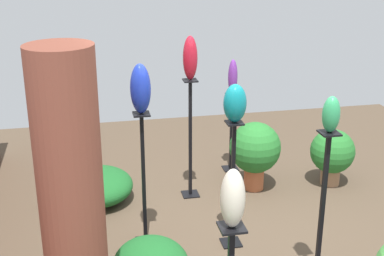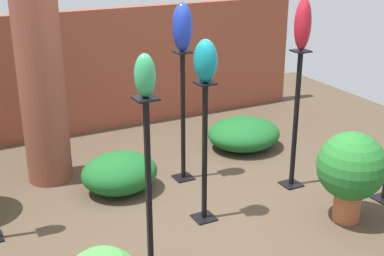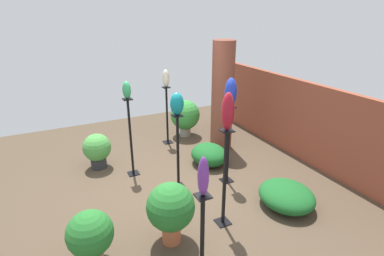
% 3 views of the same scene
% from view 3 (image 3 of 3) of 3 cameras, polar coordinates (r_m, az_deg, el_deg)
% --- Properties ---
extents(ground_plane, '(8.00, 8.00, 0.00)m').
position_cam_3_polar(ground_plane, '(5.29, -2.59, -11.48)').
color(ground_plane, '#4C3D2D').
extents(brick_wall_back, '(5.60, 0.12, 1.60)m').
position_cam_3_polar(brick_wall_back, '(6.44, 20.42, 1.25)').
color(brick_wall_back, brown).
rests_on(brick_wall_back, ground).
extents(brick_pillar, '(0.47, 0.47, 2.34)m').
position_cam_3_polar(brick_pillar, '(6.41, 5.80, 5.91)').
color(brick_pillar, brown).
rests_on(brick_pillar, ground).
extents(pedestal_ruby, '(0.20, 0.20, 1.45)m').
position_cam_3_polar(pedestal_ruby, '(4.21, 6.21, -10.31)').
color(pedestal_ruby, black).
rests_on(pedestal_ruby, ground).
extents(pedestal_ivory, '(0.20, 0.20, 1.32)m').
position_cam_3_polar(pedestal_ivory, '(6.80, -4.76, 1.94)').
color(pedestal_ivory, black).
rests_on(pedestal_ivory, ground).
extents(pedestal_cobalt, '(0.20, 0.20, 1.41)m').
position_cam_3_polar(pedestal_cobalt, '(5.24, 6.87, -3.86)').
color(pedestal_cobalt, black).
rests_on(pedestal_cobalt, ground).
extents(pedestal_jade, '(0.20, 0.20, 1.47)m').
position_cam_3_polar(pedestal_jade, '(5.53, -11.57, -2.41)').
color(pedestal_jade, black).
rests_on(pedestal_jade, ground).
extents(pedestal_violet, '(0.20, 0.20, 1.06)m').
position_cam_3_polar(pedestal_violet, '(3.60, 1.96, -20.32)').
color(pedestal_violet, black).
rests_on(pedestal_violet, ground).
extents(pedestal_teal, '(0.20, 0.20, 1.33)m').
position_cam_3_polar(pedestal_teal, '(5.05, -2.70, -5.23)').
color(pedestal_teal, black).
rests_on(pedestal_teal, ground).
extents(art_vase_ruby, '(0.16, 0.17, 0.50)m').
position_cam_3_polar(art_vase_ruby, '(3.77, 6.83, 3.13)').
color(art_vase_ruby, maroon).
rests_on(art_vase_ruby, pedestal_ruby).
extents(art_vase_ivory, '(0.17, 0.15, 0.38)m').
position_cam_3_polar(art_vase_ivory, '(6.56, -5.01, 9.41)').
color(art_vase_ivory, beige).
rests_on(art_vase_ivory, pedestal_ivory).
extents(art_vase_cobalt, '(0.20, 0.20, 0.48)m').
position_cam_3_polar(art_vase_cobalt, '(4.90, 7.38, 6.74)').
color(art_vase_cobalt, '#192D9E').
rests_on(art_vase_cobalt, pedestal_cobalt).
extents(art_vase_jade, '(0.15, 0.15, 0.31)m').
position_cam_3_polar(art_vase_jade, '(5.22, -12.34, 7.10)').
color(art_vase_jade, '#2D9356').
rests_on(art_vase_jade, pedestal_jade).
extents(art_vase_violet, '(0.12, 0.12, 0.46)m').
position_cam_3_polar(art_vase_violet, '(3.12, 2.15, -9.24)').
color(art_vase_violet, '#6B2D8C').
rests_on(art_vase_violet, pedestal_violet).
extents(art_vase_teal, '(0.20, 0.22, 0.37)m').
position_cam_3_polar(art_vase_teal, '(4.71, -2.89, 4.63)').
color(art_vase_teal, '#0F727A').
rests_on(art_vase_teal, pedestal_teal).
extents(potted_plant_front_right, '(0.56, 0.56, 0.73)m').
position_cam_3_polar(potted_plant_front_right, '(3.92, -18.82, -18.73)').
color(potted_plant_front_right, '#936B4C').
rests_on(potted_plant_front_right, ground).
extents(potted_plant_front_left, '(0.53, 0.53, 0.70)m').
position_cam_3_polar(potted_plant_front_left, '(6.05, -17.62, -3.84)').
color(potted_plant_front_left, '#2D2D33').
rests_on(potted_plant_front_left, ground).
extents(potted_plant_back_center, '(0.71, 0.71, 0.89)m').
position_cam_3_polar(potted_plant_back_center, '(7.21, -1.33, 2.39)').
color(potted_plant_back_center, gray).
rests_on(potted_plant_back_center, ground).
extents(potted_plant_mid_left, '(0.63, 0.63, 0.87)m').
position_cam_3_polar(potted_plant_mid_left, '(3.97, -4.08, -15.03)').
color(potted_plant_mid_left, '#B25B38').
rests_on(potted_plant_mid_left, ground).
extents(foliage_bed_east, '(0.79, 0.69, 0.41)m').
position_cam_3_polar(foliage_bed_east, '(5.99, 3.26, -5.06)').
color(foliage_bed_east, '#195923').
rests_on(foliage_bed_east, ground).
extents(foliage_bed_west, '(0.91, 0.83, 0.37)m').
position_cam_3_polar(foliage_bed_west, '(5.01, 17.56, -12.19)').
color(foliage_bed_west, '#195923').
rests_on(foliage_bed_west, ground).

